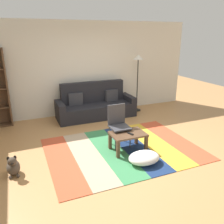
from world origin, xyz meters
The scene contains 10 objects.
ground_plane centered at (0.00, 0.00, 0.00)m, with size 14.00×14.00×0.00m, color #B27F4C.
back_wall centered at (0.00, 2.55, 1.35)m, with size 6.80×0.10×2.70m, color silver.
rug centered at (0.00, -0.17, 0.00)m, with size 3.12×2.29×0.01m.
couch centered at (0.14, 2.02, 0.34)m, with size 2.26×0.80×1.00m.
coffee_table centered at (0.07, -0.26, 0.32)m, with size 0.71×0.50×0.39m.
pouf centered at (0.13, -0.84, 0.12)m, with size 0.61×0.46×0.21m, color white.
dog centered at (-2.15, -0.29, 0.16)m, with size 0.22×0.35×0.40m.
standing_lamp centered at (1.54, 2.07, 1.46)m, with size 0.32×0.32×1.75m.
tv_remote centered at (0.09, -0.32, 0.41)m, with size 0.04×0.15×0.02m, color black.
folding_chair centered at (0.00, 0.09, 0.53)m, with size 0.40×0.40×0.90m.
Camera 1 is at (-1.92, -4.16, 2.32)m, focal length 37.20 mm.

